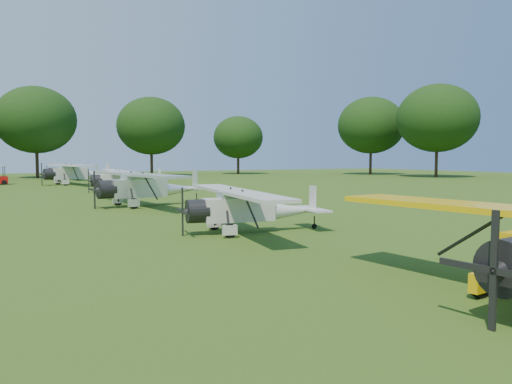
% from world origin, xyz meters
% --- Properties ---
extents(ground, '(160.00, 160.00, 0.00)m').
position_xyz_m(ground, '(0.00, 0.00, 0.00)').
color(ground, '#2A4A12').
rests_on(ground, ground).
extents(tree_belt, '(137.36, 130.27, 14.52)m').
position_xyz_m(tree_belt, '(3.57, 0.16, 8.03)').
color(tree_belt, '#322013').
rests_on(tree_belt, ground).
extents(aircraft_3, '(5.89, 9.34, 1.83)m').
position_xyz_m(aircraft_3, '(0.27, -2.59, 1.07)').
color(aircraft_3, silver).
rests_on(aircraft_3, ground).
extents(aircraft_4, '(7.02, 11.15, 2.19)m').
position_xyz_m(aircraft_4, '(-0.19, 9.84, 1.28)').
color(aircraft_4, white).
rests_on(aircraft_4, ground).
extents(aircraft_5, '(6.39, 10.17, 2.00)m').
position_xyz_m(aircraft_5, '(1.66, 22.76, 1.17)').
color(aircraft_5, silver).
rests_on(aircraft_5, ground).
extents(aircraft_6, '(7.57, 12.00, 2.36)m').
position_xyz_m(aircraft_6, '(-0.17, 36.54, 1.38)').
color(aircraft_6, silver).
rests_on(aircraft_6, ground).
extents(aircraft_7, '(6.84, 10.87, 2.13)m').
position_xyz_m(aircraft_7, '(1.38, 49.17, 1.25)').
color(aircraft_7, white).
rests_on(aircraft_7, ground).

